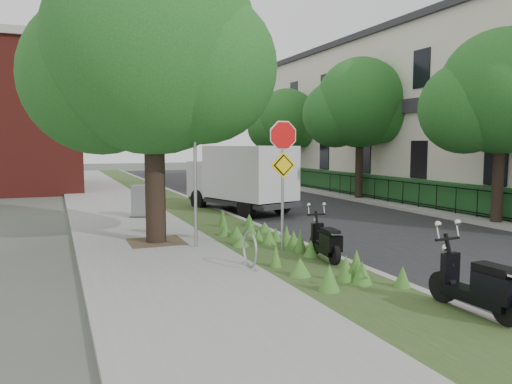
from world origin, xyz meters
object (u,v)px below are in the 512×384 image
sign_assembly (283,158)px  box_truck (242,176)px  scooter_far (484,291)px  scooter_near (327,245)px  utility_cabinet (143,202)px

sign_assembly → box_truck: bearing=77.0°
scooter_far → box_truck: size_ratio=0.33×
scooter_near → box_truck: box_truck is taller
scooter_near → box_truck: 8.82m
scooter_far → box_truck: 12.71m
scooter_far → utility_cabinet: 12.54m
scooter_far → sign_assembly: bearing=98.8°
sign_assembly → box_truck: (1.71, 7.38, -0.89)m
box_truck → scooter_near: bearing=-98.1°
sign_assembly → utility_cabinet: sign_assembly is taller
box_truck → utility_cabinet: size_ratio=4.69×
scooter_far → box_truck: (0.90, 12.65, 0.93)m
scooter_near → utility_cabinet: size_ratio=1.37×
scooter_far → utility_cabinet: utility_cabinet is taller
box_truck → utility_cabinet: (-3.87, -0.47, -0.79)m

